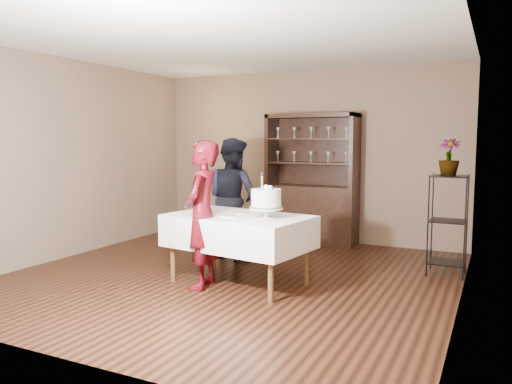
% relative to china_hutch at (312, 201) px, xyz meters
% --- Properties ---
extents(floor, '(5.00, 5.00, 0.00)m').
position_rel_china_hutch_xyz_m(floor, '(-0.20, -2.25, -0.66)').
color(floor, black).
rests_on(floor, ground).
extents(ceiling, '(5.00, 5.00, 0.00)m').
position_rel_china_hutch_xyz_m(ceiling, '(-0.20, -2.25, 2.04)').
color(ceiling, silver).
rests_on(ceiling, back_wall).
extents(back_wall, '(5.00, 0.02, 2.70)m').
position_rel_china_hutch_xyz_m(back_wall, '(-0.20, 0.25, 0.69)').
color(back_wall, brown).
rests_on(back_wall, floor).
extents(wall_left, '(0.02, 5.00, 2.70)m').
position_rel_china_hutch_xyz_m(wall_left, '(-2.70, -2.25, 0.69)').
color(wall_left, brown).
rests_on(wall_left, floor).
extents(wall_right, '(0.02, 5.00, 2.70)m').
position_rel_china_hutch_xyz_m(wall_right, '(2.30, -2.25, 0.69)').
color(wall_right, brown).
rests_on(wall_right, floor).
extents(china_hutch, '(1.40, 0.48, 2.00)m').
position_rel_china_hutch_xyz_m(china_hutch, '(0.00, 0.00, 0.00)').
color(china_hutch, black).
rests_on(china_hutch, floor).
extents(plant_etagere, '(0.42, 0.42, 1.20)m').
position_rel_china_hutch_xyz_m(plant_etagere, '(2.08, -1.05, -0.01)').
color(plant_etagere, black).
rests_on(plant_etagere, floor).
extents(cake_table, '(1.67, 1.17, 0.77)m').
position_rel_china_hutch_xyz_m(cake_table, '(0.02, -2.46, -0.07)').
color(cake_table, silver).
rests_on(cake_table, floor).
extents(woman, '(0.51, 0.66, 1.60)m').
position_rel_china_hutch_xyz_m(woman, '(-0.27, -2.76, 0.14)').
color(woman, '#330404').
rests_on(woman, floor).
extents(man, '(0.97, 0.87, 1.63)m').
position_rel_china_hutch_xyz_m(man, '(-0.63, -1.39, 0.15)').
color(man, black).
rests_on(man, floor).
extents(cake, '(0.36, 0.36, 0.49)m').
position_rel_china_hutch_xyz_m(cake, '(0.38, -2.52, 0.30)').
color(cake, white).
rests_on(cake, cake_table).
extents(plate_near, '(0.26, 0.26, 0.01)m').
position_rel_china_hutch_xyz_m(plate_near, '(-0.03, -2.60, 0.11)').
color(plate_near, white).
rests_on(plate_near, cake_table).
extents(plate_far, '(0.23, 0.23, 0.01)m').
position_rel_china_hutch_xyz_m(plate_far, '(-0.02, -2.35, 0.11)').
color(plate_far, white).
rests_on(plate_far, cake_table).
extents(potted_plant, '(0.26, 0.26, 0.43)m').
position_rel_china_hutch_xyz_m(potted_plant, '(2.06, -1.02, 0.74)').
color(potted_plant, '#456932').
rests_on(potted_plant, plant_etagere).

